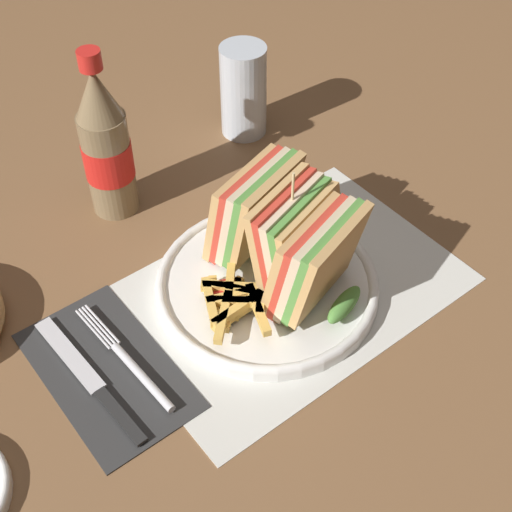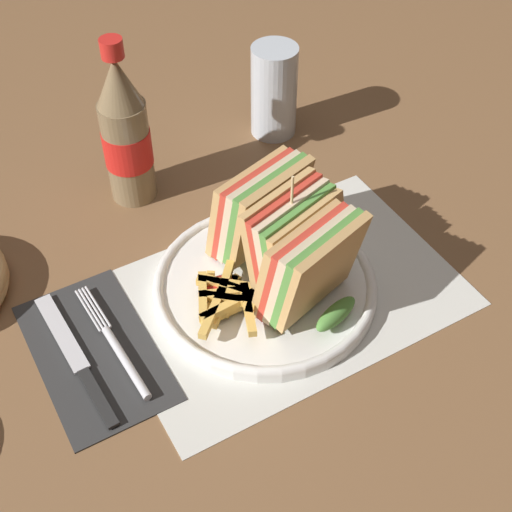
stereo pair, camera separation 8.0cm
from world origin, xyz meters
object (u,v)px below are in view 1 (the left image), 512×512
object	(u,v)px
fork	(133,366)
plate_main	(267,284)
club_sandwich	(289,237)
knife	(90,379)
coke_bottle_near	(106,146)
glass_near	(244,96)

from	to	relation	value
fork	plate_main	bearing A→B (deg)	-2.13
club_sandwich	knife	distance (m)	0.26
plate_main	fork	distance (m)	0.18
coke_bottle_near	plate_main	bearing A→B (deg)	-75.22
fork	glass_near	distance (m)	0.44
plate_main	coke_bottle_near	size ratio (longest dim) A/B	1.15
plate_main	knife	distance (m)	0.22
plate_main	coke_bottle_near	xyz separation A→B (m)	(-0.06, 0.23, 0.08)
coke_bottle_near	glass_near	world-z (taller)	coke_bottle_near
plate_main	knife	bearing A→B (deg)	176.71
knife	fork	bearing A→B (deg)	-21.08
coke_bottle_near	glass_near	distance (m)	0.23
knife	coke_bottle_near	distance (m)	0.29
plate_main	fork	xyz separation A→B (m)	(-0.18, -0.00, -0.00)
club_sandwich	glass_near	bearing A→B (deg)	62.06
knife	glass_near	distance (m)	0.46
coke_bottle_near	club_sandwich	bearing A→B (deg)	-69.62
knife	glass_near	bearing A→B (deg)	30.04
glass_near	knife	bearing A→B (deg)	-147.37
club_sandwich	coke_bottle_near	size ratio (longest dim) A/B	0.95
club_sandwich	coke_bottle_near	bearing A→B (deg)	110.38
fork	knife	distance (m)	0.04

